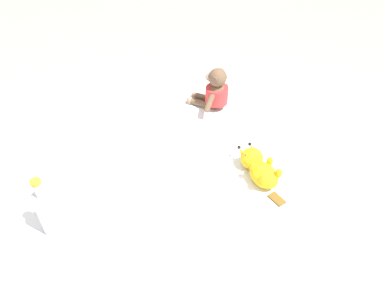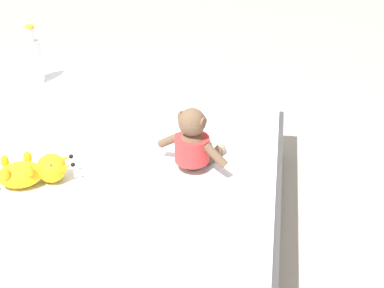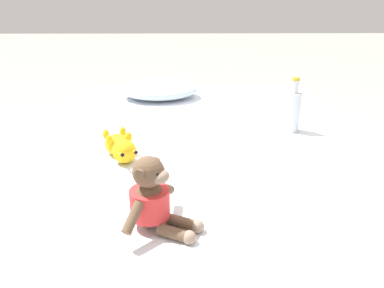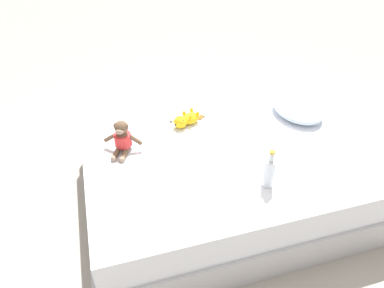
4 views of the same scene
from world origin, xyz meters
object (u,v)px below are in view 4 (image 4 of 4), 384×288
(bed, at_px, (223,173))
(plush_yellow_creature, at_px, (186,120))
(pillow, at_px, (298,108))
(glass_bottle, at_px, (269,172))
(plush_monkey, at_px, (122,139))

(bed, bearing_deg, plush_yellow_creature, -151.58)
(pillow, xyz_separation_m, glass_bottle, (0.70, -0.61, 0.05))
(pillow, xyz_separation_m, plush_yellow_creature, (-0.11, -0.92, -0.01))
(bed, relative_size, plush_monkey, 7.59)
(pillow, height_order, glass_bottle, glass_bottle)
(plush_monkey, bearing_deg, plush_yellow_creature, 109.21)
(plush_monkey, relative_size, glass_bottle, 1.00)
(pillow, distance_m, plush_yellow_creature, 0.92)
(plush_yellow_creature, bearing_deg, glass_bottle, 20.89)
(pillow, bearing_deg, plush_monkey, -87.10)
(bed, bearing_deg, glass_bottle, 14.31)
(plush_monkey, distance_m, glass_bottle, 1.04)
(plush_monkey, bearing_deg, pillow, 92.90)
(plush_monkey, bearing_deg, glass_bottle, 52.80)
(glass_bottle, bearing_deg, plush_monkey, -127.20)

